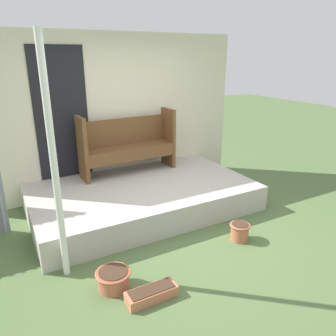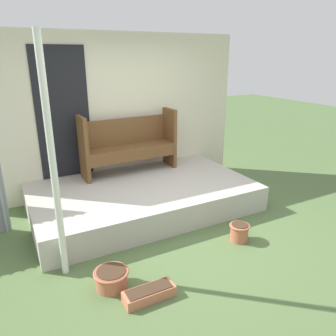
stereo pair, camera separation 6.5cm
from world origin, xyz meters
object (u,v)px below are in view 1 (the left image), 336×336
support_post (54,166)px  bench (128,142)px  flower_pot_left (113,278)px  flower_pot_middle (240,231)px  planter_box_rect (152,294)px

support_post → bench: size_ratio=1.56×
bench → flower_pot_left: bench is taller
support_post → bench: 2.28m
flower_pot_left → flower_pot_middle: bearing=3.1°
bench → planter_box_rect: (-0.82, -2.53, -0.84)m
planter_box_rect → bench: bearing=72.2°
support_post → bench: bearing=50.1°
flower_pot_left → flower_pot_middle: size_ratio=1.39×
support_post → planter_box_rect: (0.63, -0.80, -1.18)m
planter_box_rect → support_post: bearing=128.4°
support_post → flower_pot_left: 1.28m
support_post → flower_pot_left: bearing=-51.7°
flower_pot_left → flower_pot_middle: (1.72, 0.09, 0.02)m
flower_pot_left → flower_pot_middle: flower_pot_middle is taller
support_post → bench: (1.45, 1.73, -0.34)m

